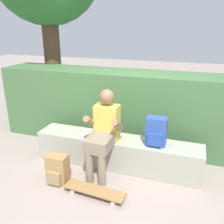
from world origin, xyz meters
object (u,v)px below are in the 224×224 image
at_px(bench_main, 117,152).
at_px(backpack_on_bench, 156,132).
at_px(person_skater, 104,130).
at_px(backpack_on_ground, 57,169).
at_px(skateboard_near_person, 95,191).

bearing_deg(bench_main, backpack_on_bench, -0.95).
relative_size(person_skater, backpack_on_ground, 3.02).
distance_m(skateboard_near_person, backpack_on_ground, 0.61).
bearing_deg(backpack_on_bench, person_skater, -163.92).
xyz_separation_m(person_skater, backpack_on_bench, (0.70, 0.20, -0.00)).
height_order(skateboard_near_person, backpack_on_bench, backpack_on_bench).
relative_size(skateboard_near_person, backpack_on_ground, 2.03).
distance_m(bench_main, backpack_on_bench, 0.71).
relative_size(skateboard_near_person, backpack_on_bench, 2.03).
bearing_deg(backpack_on_bench, bench_main, 179.05).
xyz_separation_m(skateboard_near_person, backpack_on_bench, (0.61, 0.76, 0.58)).
bearing_deg(backpack_on_ground, skateboard_near_person, -10.32).
relative_size(bench_main, backpack_on_ground, 6.19).
distance_m(bench_main, backpack_on_ground, 0.92).
bearing_deg(skateboard_near_person, bench_main, 86.39).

